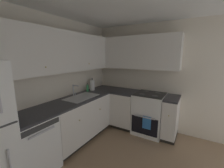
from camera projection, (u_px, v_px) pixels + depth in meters
wall_back at (47, 84)px, 2.57m from camera, size 3.54×0.05×2.40m
wall_right at (171, 79)px, 3.13m from camera, size 0.05×3.68×2.40m
dishwasher at (31, 146)px, 2.09m from camera, size 0.60×0.63×0.85m
lower_cabinets_back at (79, 119)px, 2.92m from camera, size 1.38×0.62×0.85m
countertop_back at (78, 99)px, 2.83m from camera, size 2.58×0.60×0.03m
lower_cabinets_right at (139, 112)px, 3.30m from camera, size 0.62×1.43×0.85m
countertop_right at (140, 94)px, 3.21m from camera, size 0.60×1.43×0.03m
oven_range at (149, 113)px, 3.19m from camera, size 0.68×0.62×1.03m
upper_cabinets_back at (63, 52)px, 2.59m from camera, size 2.26×0.34×0.72m
upper_cabinets_right at (134, 53)px, 3.27m from camera, size 0.32×1.98×0.72m
sink at (82, 99)px, 2.89m from camera, size 0.69×0.40×0.10m
faucet at (74, 89)px, 2.97m from camera, size 0.07×0.16×0.23m
soap_bottle at (87, 88)px, 3.33m from camera, size 0.05×0.05×0.19m
paper_towel_roll at (92, 85)px, 3.44m from camera, size 0.11×0.11×0.31m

